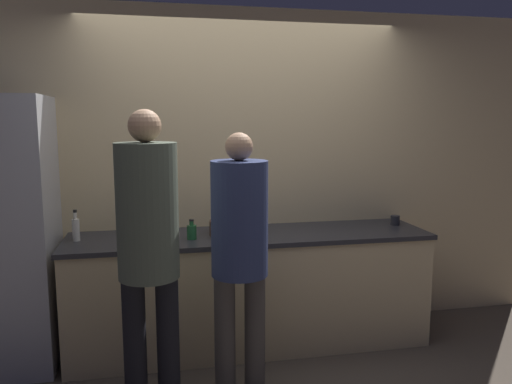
% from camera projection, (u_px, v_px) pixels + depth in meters
% --- Properties ---
extents(ground_plane, '(14.00, 14.00, 0.00)m').
position_uv_depth(ground_plane, '(260.00, 366.00, 3.54)').
color(ground_plane, '#4C4238').
extents(wall_back, '(5.20, 0.06, 2.60)m').
position_uv_depth(wall_back, '(242.00, 174.00, 4.05)').
color(wall_back, '#D6BC8C').
rests_on(wall_back, ground_plane).
extents(counter, '(2.72, 0.70, 0.88)m').
position_uv_depth(counter, '(250.00, 289.00, 3.85)').
color(counter, beige).
rests_on(counter, ground_plane).
extents(person_left, '(0.34, 0.34, 1.79)m').
position_uv_depth(person_left, '(148.00, 241.00, 2.77)').
color(person_left, black).
rests_on(person_left, ground_plane).
extents(person_center, '(0.34, 0.34, 1.66)m').
position_uv_depth(person_center, '(240.00, 244.00, 3.02)').
color(person_center, '#4C4742').
rests_on(person_center, ground_plane).
extents(fruit_bowl, '(0.33, 0.33, 0.15)m').
position_uv_depth(fruit_bowl, '(232.00, 227.00, 3.73)').
color(fruit_bowl, '#4C3323').
rests_on(fruit_bowl, counter).
extents(utensil_crock, '(0.10, 0.10, 0.31)m').
position_uv_depth(utensil_crock, '(143.00, 223.00, 3.77)').
color(utensil_crock, '#3D424C').
rests_on(utensil_crock, counter).
extents(bottle_green, '(0.07, 0.07, 0.15)m').
position_uv_depth(bottle_green, '(192.00, 231.00, 3.59)').
color(bottle_green, '#236033').
rests_on(bottle_green, counter).
extents(bottle_clear, '(0.05, 0.05, 0.22)m').
position_uv_depth(bottle_clear, '(76.00, 229.00, 3.54)').
color(bottle_clear, silver).
rests_on(bottle_clear, counter).
extents(cup_black, '(0.07, 0.07, 0.08)m').
position_uv_depth(cup_black, '(395.00, 220.00, 4.08)').
color(cup_black, '#28282D').
rests_on(cup_black, counter).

